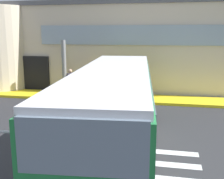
{
  "coord_description": "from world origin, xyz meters",
  "views": [
    {
      "loc": [
        3.06,
        -11.4,
        3.99
      ],
      "look_at": [
        0.71,
        0.43,
        1.5
      ],
      "focal_mm": 44.75,
      "sensor_mm": 36.0,
      "label": 1
    }
  ],
  "objects_px": {
    "passenger_near_column": "(71,81)",
    "bus_main_foreground": "(114,105)",
    "passenger_by_doorway": "(87,79)",
    "entry_support_column": "(64,67)",
    "safety_bollard_yellow": "(107,96)"
  },
  "relations": [
    {
      "from": "bus_main_foreground",
      "to": "passenger_by_doorway",
      "type": "xyz_separation_m",
      "value": [
        -2.97,
        6.68,
        -0.22
      ]
    },
    {
      "from": "passenger_near_column",
      "to": "bus_main_foreground",
      "type": "bearing_deg",
      "value": -57.32
    },
    {
      "from": "bus_main_foreground",
      "to": "safety_bollard_yellow",
      "type": "distance_m",
      "value": 5.45
    },
    {
      "from": "entry_support_column",
      "to": "bus_main_foreground",
      "type": "height_order",
      "value": "entry_support_column"
    },
    {
      "from": "passenger_by_doorway",
      "to": "safety_bollard_yellow",
      "type": "height_order",
      "value": "passenger_by_doorway"
    },
    {
      "from": "entry_support_column",
      "to": "bus_main_foreground",
      "type": "xyz_separation_m",
      "value": [
        4.59,
        -7.0,
        -0.49
      ]
    },
    {
      "from": "entry_support_column",
      "to": "passenger_near_column",
      "type": "distance_m",
      "value": 1.55
    },
    {
      "from": "passenger_by_doorway",
      "to": "passenger_near_column",
      "type": "bearing_deg",
      "value": -136.65
    },
    {
      "from": "entry_support_column",
      "to": "passenger_by_doorway",
      "type": "bearing_deg",
      "value": -11.15
    },
    {
      "from": "bus_main_foreground",
      "to": "safety_bollard_yellow",
      "type": "xyz_separation_m",
      "value": [
        -1.38,
        5.2,
        -0.88
      ]
    },
    {
      "from": "bus_main_foreground",
      "to": "passenger_near_column",
      "type": "bearing_deg",
      "value": 122.68
    },
    {
      "from": "passenger_near_column",
      "to": "safety_bollard_yellow",
      "type": "bearing_deg",
      "value": -16.39
    },
    {
      "from": "entry_support_column",
      "to": "safety_bollard_yellow",
      "type": "relative_size",
      "value": 3.72
    },
    {
      "from": "bus_main_foreground",
      "to": "passenger_near_column",
      "type": "relative_size",
      "value": 7.01
    },
    {
      "from": "passenger_near_column",
      "to": "passenger_by_doorway",
      "type": "distance_m",
      "value": 1.13
    }
  ]
}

